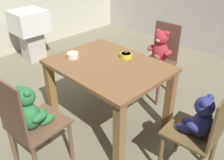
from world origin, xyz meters
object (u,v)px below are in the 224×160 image
at_px(porridge_bowl_white_near_left, 73,55).
at_px(sink_basin, 30,28).
at_px(teddy_chair_near_right, 200,125).
at_px(teddy_chair_near_front, 30,116).
at_px(dining_table, 108,76).
at_px(teddy_chair_far_center, 160,52).
at_px(porridge_bowl_yellow_far_center, 126,55).

bearing_deg(porridge_bowl_white_near_left, sink_basin, 165.78).
relative_size(porridge_bowl_white_near_left, sink_basin, 0.15).
distance_m(teddy_chair_near_right, teddy_chair_near_front, 1.31).
bearing_deg(dining_table, teddy_chair_far_center, 89.44).
relative_size(teddy_chair_near_right, porridge_bowl_yellow_far_center, 6.68).
bearing_deg(dining_table, teddy_chair_near_right, 0.35).
distance_m(teddy_chair_far_center, porridge_bowl_white_near_left, 1.08).
bearing_deg(teddy_chair_near_right, teddy_chair_far_center, -45.98).
xyz_separation_m(teddy_chair_near_front, porridge_bowl_yellow_far_center, (0.02, 1.09, 0.18)).
xyz_separation_m(teddy_chair_near_front, sink_basin, (-2.05, 1.14, -0.03)).
distance_m(dining_table, teddy_chair_far_center, 0.85).
distance_m(dining_table, sink_basin, 2.07).
xyz_separation_m(teddy_chair_near_front, teddy_chair_far_center, (0.01, 1.71, 0.01)).
bearing_deg(sink_basin, teddy_chair_near_front, -29.00).
bearing_deg(porridge_bowl_yellow_far_center, dining_table, -94.98).
bearing_deg(porridge_bowl_yellow_far_center, sink_basin, 178.76).
xyz_separation_m(porridge_bowl_white_near_left, sink_basin, (-1.69, 0.43, -0.21)).
height_order(teddy_chair_near_right, teddy_chair_far_center, teddy_chair_far_center).
relative_size(porridge_bowl_yellow_far_center, sink_basin, 0.16).
xyz_separation_m(teddy_chair_far_center, sink_basin, (-2.06, -0.58, -0.04)).
bearing_deg(dining_table, porridge_bowl_yellow_far_center, 85.02).
bearing_deg(sink_basin, porridge_bowl_white_near_left, -14.22).
height_order(porridge_bowl_yellow_far_center, porridge_bowl_white_near_left, porridge_bowl_yellow_far_center).
relative_size(teddy_chair_near_front, porridge_bowl_white_near_left, 7.88).
relative_size(teddy_chair_far_center, porridge_bowl_yellow_far_center, 7.04).
relative_size(dining_table, teddy_chair_near_front, 1.19).
height_order(teddy_chair_near_front, porridge_bowl_white_near_left, teddy_chair_near_front).
height_order(teddy_chair_far_center, porridge_bowl_yellow_far_center, teddy_chair_far_center).
bearing_deg(sink_basin, dining_table, -7.69).
distance_m(dining_table, teddy_chair_near_front, 0.86).
bearing_deg(porridge_bowl_yellow_far_center, teddy_chair_far_center, 91.09).
bearing_deg(dining_table, teddy_chair_near_front, -90.11).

